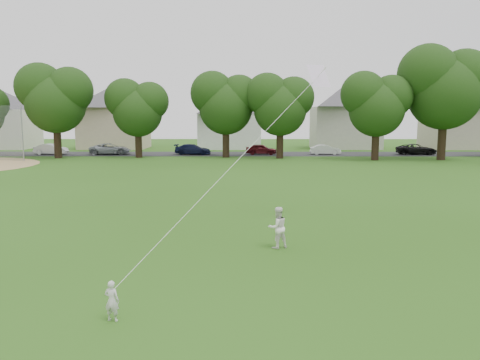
{
  "coord_description": "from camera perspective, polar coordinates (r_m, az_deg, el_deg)",
  "views": [
    {
      "loc": [
        1.74,
        -13.21,
        4.36
      ],
      "look_at": [
        1.67,
        2.0,
        2.3
      ],
      "focal_mm": 35.0,
      "sensor_mm": 36.0,
      "label": 1
    }
  ],
  "objects": [
    {
      "name": "house_row",
      "position": [
        65.22,
        -0.6,
        8.37
      ],
      "size": [
        77.2,
        13.34,
        10.42
      ],
      "color": "silver",
      "rests_on": "ground"
    },
    {
      "name": "ground",
      "position": [
        14.02,
        -7.0,
        -10.46
      ],
      "size": [
        160.0,
        160.0,
        0.0
      ],
      "primitive_type": "plane",
      "color": "#254F12",
      "rests_on": "ground"
    },
    {
      "name": "toddler",
      "position": [
        10.69,
        -15.35,
        -14.02
      ],
      "size": [
        0.37,
        0.28,
        0.9
      ],
      "primitive_type": "imported",
      "rotation": [
        0.0,
        0.0,
        2.94
      ],
      "color": "silver",
      "rests_on": "ground"
    },
    {
      "name": "parked_cars",
      "position": [
        54.54,
        -4.64,
        3.76
      ],
      "size": [
        55.77,
        2.7,
        1.3
      ],
      "color": "black",
      "rests_on": "ground"
    },
    {
      "name": "tree_row",
      "position": [
        49.04,
        2.86,
        10.21
      ],
      "size": [
        80.2,
        9.33,
        11.87
      ],
      "color": "black",
      "rests_on": "ground"
    },
    {
      "name": "older_boy",
      "position": [
        15.7,
        4.6,
        -5.79
      ],
      "size": [
        0.84,
        0.76,
        1.4
      ],
      "primitive_type": "imported",
      "rotation": [
        0.0,
        0.0,
        3.55
      ],
      "color": "white",
      "rests_on": "ground"
    },
    {
      "name": "street",
      "position": [
        55.41,
        -1.52,
        3.2
      ],
      "size": [
        90.0,
        7.0,
        0.01
      ],
      "primitive_type": "cube",
      "color": "#2D2D30",
      "rests_on": "ground"
    },
    {
      "name": "kite",
      "position": [
        14.67,
        0.98,
        3.75
      ],
      "size": [
        3.59,
        5.59,
        12.95
      ],
      "color": "white",
      "rests_on": "ground"
    }
  ]
}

